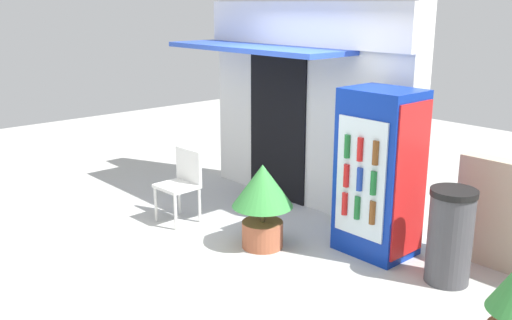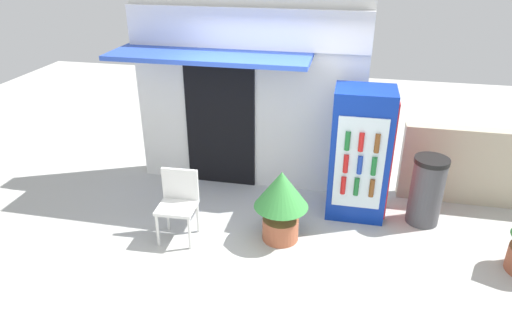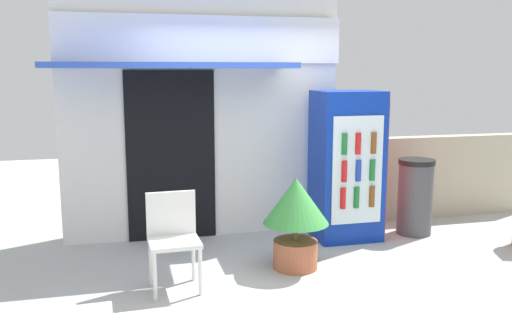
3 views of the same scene
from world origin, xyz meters
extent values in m
plane|color=#B2B2AD|center=(0.00, 0.00, 0.00)|extent=(16.00, 16.00, 0.00)
cube|color=silver|center=(-0.54, 1.70, 1.41)|extent=(3.28, 0.33, 2.83)
cube|color=white|center=(-0.54, 1.50, 2.33)|extent=(3.28, 0.08, 0.53)
cube|color=blue|center=(-0.94, 1.13, 2.04)|extent=(2.62, 0.82, 0.06)
cube|color=black|center=(-0.94, 1.52, 0.99)|extent=(1.03, 0.03, 1.99)
cube|color=#0C2D9E|center=(1.07, 1.07, 0.88)|extent=(0.75, 0.60, 1.75)
cube|color=silver|center=(1.07, 0.76, 0.88)|extent=(0.60, 0.02, 1.23)
cube|color=red|center=(1.45, 1.07, 0.88)|extent=(0.02, 0.54, 1.58)
cylinder|color=red|center=(0.89, 0.75, 0.57)|extent=(0.06, 0.06, 0.24)
cylinder|color=#196B2D|center=(1.06, 0.75, 0.57)|extent=(0.06, 0.06, 0.24)
cylinder|color=brown|center=(1.25, 0.75, 0.57)|extent=(0.06, 0.06, 0.24)
cylinder|color=red|center=(0.90, 0.75, 0.88)|extent=(0.06, 0.06, 0.24)
cylinder|color=#1938A5|center=(1.07, 0.75, 0.88)|extent=(0.06, 0.06, 0.24)
cylinder|color=#196B2D|center=(1.24, 0.75, 0.88)|extent=(0.06, 0.06, 0.24)
cylinder|color=#196B2D|center=(0.90, 0.75, 1.18)|extent=(0.06, 0.06, 0.24)
cylinder|color=red|center=(1.06, 0.75, 1.18)|extent=(0.06, 0.06, 0.24)
cylinder|color=brown|center=(1.25, 0.75, 1.18)|extent=(0.06, 0.06, 0.24)
cylinder|color=silver|center=(-1.25, -0.21, 0.22)|extent=(0.04, 0.04, 0.43)
cylinder|color=silver|center=(-0.85, -0.19, 0.22)|extent=(0.04, 0.04, 0.43)
cylinder|color=silver|center=(-1.27, 0.15, 0.22)|extent=(0.04, 0.04, 0.43)
cylinder|color=silver|center=(-0.87, 0.17, 0.22)|extent=(0.04, 0.04, 0.43)
cube|color=silver|center=(-1.06, -0.02, 0.45)|extent=(0.47, 0.43, 0.04)
cube|color=silver|center=(-1.07, 0.17, 0.68)|extent=(0.46, 0.06, 0.41)
cylinder|color=#AD5B3D|center=(0.18, 0.25, 0.14)|extent=(0.45, 0.45, 0.29)
cylinder|color=brown|center=(0.18, 0.25, 0.38)|extent=(0.05, 0.05, 0.18)
cone|color=#388C3D|center=(0.18, 0.25, 0.70)|extent=(0.66, 0.66, 0.46)
cylinder|color=#47474C|center=(1.95, 1.01, 0.43)|extent=(0.41, 0.41, 0.87)
cylinder|color=black|center=(1.95, 1.01, 0.90)|extent=(0.44, 0.44, 0.06)
camera|label=1|loc=(4.48, -3.69, 2.58)|focal=40.39mm
camera|label=2|loc=(0.86, -4.46, 3.38)|focal=32.09mm
camera|label=3|loc=(-1.47, -4.75, 1.99)|focal=37.97mm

